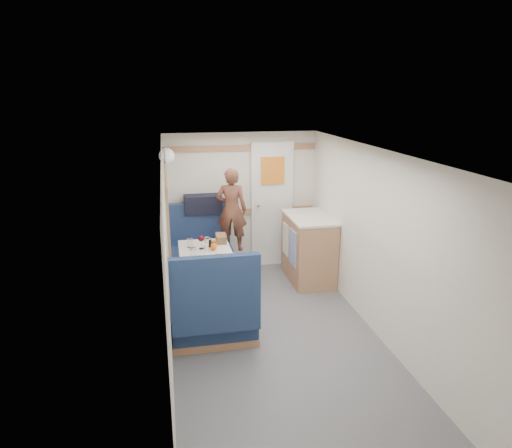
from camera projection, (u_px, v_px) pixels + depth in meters
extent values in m
plane|color=#515156|center=(278.00, 342.00, 4.83)|extent=(4.50, 4.50, 0.00)
plane|color=silver|center=(280.00, 153.00, 4.27)|extent=(4.50, 4.50, 0.00)
cube|color=silver|center=(242.00, 201.00, 6.67)|extent=(2.20, 0.02, 2.00)
cube|color=silver|center=(167.00, 261.00, 4.34)|extent=(0.02, 4.50, 2.00)
cube|color=silver|center=(381.00, 246.00, 4.76)|extent=(0.02, 4.50, 2.00)
cube|color=#9F6748|center=(242.00, 212.00, 6.69)|extent=(2.15, 0.02, 0.08)
cube|color=#9F6748|center=(241.00, 148.00, 6.43)|extent=(2.15, 0.02, 0.08)
cube|color=#B0C0A3|center=(166.00, 210.00, 5.22)|extent=(0.04, 1.30, 0.72)
cube|color=white|center=(272.00, 205.00, 6.74)|extent=(0.62, 0.04, 1.86)
cube|color=orange|center=(273.00, 171.00, 6.57)|extent=(0.34, 0.03, 0.40)
cylinder|color=silver|center=(258.00, 205.00, 6.65)|extent=(0.04, 0.10, 0.04)
cube|color=white|center=(206.00, 252.00, 5.45)|extent=(0.62, 0.92, 0.04)
cylinder|color=silver|center=(206.00, 279.00, 5.55)|extent=(0.08, 0.08, 0.66)
cylinder|color=silver|center=(207.00, 304.00, 5.65)|extent=(0.36, 0.36, 0.03)
cube|color=navy|center=(201.00, 265.00, 6.34)|extent=(0.88, 0.50, 0.45)
cube|color=navy|center=(199.00, 230.00, 6.48)|extent=(0.88, 0.10, 0.80)
cube|color=#9F6748|center=(202.00, 277.00, 6.39)|extent=(0.90, 0.52, 0.08)
cube|color=navy|center=(214.00, 320.00, 4.84)|extent=(0.88, 0.50, 0.45)
cube|color=navy|center=(216.00, 295.00, 4.45)|extent=(0.88, 0.10, 0.80)
cube|color=#9F6748|center=(214.00, 335.00, 4.89)|extent=(0.90, 0.52, 0.08)
cube|color=#9F6748|center=(198.00, 214.00, 6.46)|extent=(0.90, 0.14, 0.04)
sphere|color=white|center=(167.00, 156.00, 5.88)|extent=(0.20, 0.20, 0.20)
cube|color=#9F6748|center=(309.00, 249.00, 6.32)|extent=(0.54, 0.90, 0.90)
cube|color=silver|center=(310.00, 217.00, 6.19)|extent=(0.56, 0.92, 0.03)
cube|color=#5972B2|center=(293.00, 248.00, 6.07)|extent=(0.01, 0.30, 0.48)
cube|color=silver|center=(286.00, 239.00, 6.41)|extent=(0.01, 0.28, 0.44)
imported|color=brown|center=(232.00, 210.00, 6.13)|extent=(0.47, 0.37, 1.14)
cube|color=black|center=(203.00, 204.00, 6.43)|extent=(0.52, 0.25, 0.25)
cube|color=white|center=(223.00, 259.00, 5.17)|extent=(0.38, 0.44, 0.02)
sphere|color=orange|center=(214.00, 246.00, 5.44)|extent=(0.08, 0.08, 0.08)
cube|color=#EEE189|center=(219.00, 254.00, 5.24)|extent=(0.11, 0.08, 0.03)
cylinder|color=white|center=(202.00, 249.00, 5.52)|extent=(0.06, 0.06, 0.01)
cylinder|color=white|center=(201.00, 244.00, 5.50)|extent=(0.01, 0.01, 0.10)
sphere|color=#440714|center=(201.00, 239.00, 5.48)|extent=(0.08, 0.08, 0.08)
cylinder|color=silver|center=(193.00, 252.00, 5.23)|extent=(0.07, 0.07, 0.11)
cylinder|color=silver|center=(190.00, 243.00, 5.56)|extent=(0.07, 0.07, 0.11)
cylinder|color=white|center=(207.00, 242.00, 5.60)|extent=(0.07, 0.07, 0.12)
cylinder|color=brown|center=(214.00, 245.00, 5.50)|extent=(0.06, 0.06, 0.09)
cylinder|color=black|center=(210.00, 243.00, 5.57)|extent=(0.04, 0.04, 0.09)
cylinder|color=silver|center=(206.00, 248.00, 5.39)|extent=(0.04, 0.04, 0.10)
cube|color=brown|center=(221.00, 238.00, 5.75)|extent=(0.13, 0.23, 0.10)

